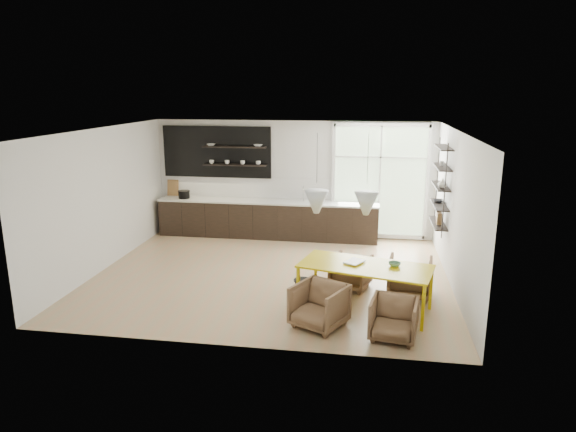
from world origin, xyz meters
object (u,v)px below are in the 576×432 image
(armchair_front_left, at_px, (319,306))
(dining_table, at_px, (365,268))
(armchair_front_right, at_px, (394,319))
(armchair_back_left, at_px, (351,272))
(wire_stool, at_px, (303,288))
(armchair_back_right, at_px, (410,277))

(armchair_front_left, bearing_deg, dining_table, 74.06)
(armchair_front_right, bearing_deg, armchair_back_left, 119.72)
(wire_stool, bearing_deg, dining_table, -6.27)
(armchair_front_left, xyz_separation_m, wire_stool, (-0.38, 0.88, -0.07))
(armchair_back_right, bearing_deg, armchair_back_left, -4.81)
(dining_table, bearing_deg, armchair_front_right, -51.77)
(armchair_back_left, xyz_separation_m, armchair_front_left, (-0.43, -1.72, 0.03))
(armchair_back_right, bearing_deg, armchair_front_left, 51.94)
(armchair_back_left, relative_size, wire_stool, 1.62)
(armchair_front_left, bearing_deg, armchair_back_right, 71.71)
(dining_table, bearing_deg, armchair_front_left, -118.71)
(armchair_back_left, distance_m, armchair_back_right, 1.09)
(dining_table, relative_size, armchair_front_left, 3.05)
(armchair_front_right, bearing_deg, dining_table, 123.95)
(dining_table, xyz_separation_m, armchair_front_left, (-0.70, -0.76, -0.39))
(dining_table, height_order, armchair_back_left, dining_table)
(armchair_front_right, height_order, wire_stool, armchair_front_right)
(armchair_front_right, xyz_separation_m, wire_stool, (-1.52, 1.10, -0.04))
(armchair_back_left, height_order, armchair_front_right, armchair_front_right)
(dining_table, relative_size, wire_stool, 5.49)
(armchair_back_left, distance_m, armchair_front_left, 1.77)
(wire_stool, bearing_deg, armchair_back_left, 46.38)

